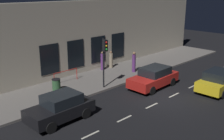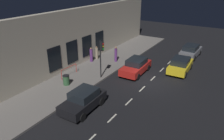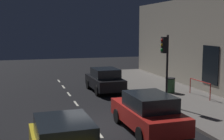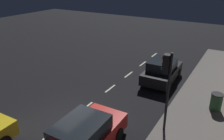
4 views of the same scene
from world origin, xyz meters
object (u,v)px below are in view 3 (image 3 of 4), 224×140
traffic_light (165,55)px  parked_car_3 (105,80)px  parked_car_2 (148,112)px  trash_bin (170,85)px

traffic_light → parked_car_3: bearing=109.6°
parked_car_3 → parked_car_2: bearing=-94.1°
parked_car_2 → parked_car_3: 8.23m
traffic_light → trash_bin: bearing=57.7°
trash_bin → parked_car_3: bearing=150.1°
traffic_light → parked_car_3: 5.88m
parked_car_2 → parked_car_3: bearing=86.0°
traffic_light → trash_bin: (1.91, 3.02, -2.26)m
traffic_light → parked_car_2: (-2.24, -3.05, -2.09)m
traffic_light → trash_bin: traffic_light is taller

